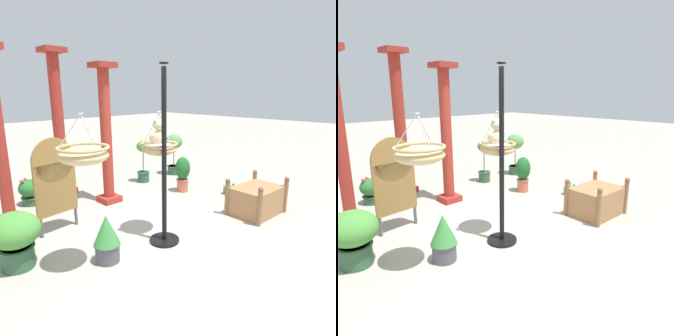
{
  "view_description": "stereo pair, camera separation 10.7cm",
  "coord_description": "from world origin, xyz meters",
  "views": [
    {
      "loc": [
        -3.07,
        -2.91,
        2.16
      ],
      "look_at": [
        -0.04,
        0.08,
        1.07
      ],
      "focal_mm": 31.73,
      "sensor_mm": 36.0,
      "label": 1
    },
    {
      "loc": [
        -2.99,
        -2.99,
        2.16
      ],
      "look_at": [
        -0.04,
        0.08,
        1.07
      ],
      "focal_mm": 31.73,
      "sensor_mm": 36.0,
      "label": 2
    }
  ],
  "objects": [
    {
      "name": "display_pole_central",
      "position": [
        -0.25,
        -0.05,
        0.8
      ],
      "size": [
        0.44,
        0.44,
        2.53
      ],
      "color": "black",
      "rests_on": "ground"
    },
    {
      "name": "ground_plane",
      "position": [
        0.0,
        0.0,
        0.0
      ],
      "size": [
        40.0,
        40.0,
        0.0
      ],
      "primitive_type": "plane",
      "color": "#A8A093"
    },
    {
      "name": "teddy_bear",
      "position": [
        -0.1,
        0.22,
        1.55
      ],
      "size": [
        0.3,
        0.27,
        0.43
      ],
      "color": "beige"
    },
    {
      "name": "potted_plant_small_succulent",
      "position": [
        2.57,
        2.44,
        0.68
      ],
      "size": [
        0.46,
        0.46,
        1.08
      ],
      "color": "#2D5638",
      "rests_on": "ground"
    },
    {
      "name": "potted_plant_conical_shrub",
      "position": [
        -2.02,
        0.79,
        0.43
      ],
      "size": [
        0.62,
        0.62,
        0.73
      ],
      "color": "#2D5638",
      "rests_on": "ground"
    },
    {
      "name": "greenhouse_pillar_far_back",
      "position": [
        -0.24,
        3.11,
        1.46
      ],
      "size": [
        0.45,
        0.45,
        3.02
      ],
      "color": "#9E2D23",
      "rests_on": "ground"
    },
    {
      "name": "potted_plant_bushy_green",
      "position": [
        1.65,
        1.3,
        0.43
      ],
      "size": [
        0.33,
        0.33,
        0.78
      ],
      "color": "#BC6042",
      "rests_on": "ground"
    },
    {
      "name": "potted_plant_flowering_red",
      "position": [
        1.52,
        2.47,
        0.53
      ],
      "size": [
        0.31,
        0.31,
        1.02
      ],
      "color": "#2D5638",
      "rests_on": "ground"
    },
    {
      "name": "display_sign_board",
      "position": [
        -1.18,
        1.39,
        0.89
      ],
      "size": [
        0.69,
        0.1,
        1.51
      ],
      "color": "olive",
      "rests_on": "ground"
    },
    {
      "name": "greenhouse_pillar_right",
      "position": [
        0.14,
        1.92,
        1.29
      ],
      "size": [
        0.4,
        0.4,
        2.69
      ],
      "color": "#9E2D23",
      "rests_on": "ground"
    },
    {
      "name": "potted_plant_fern_front",
      "position": [
        -1.03,
        2.9,
        0.27
      ],
      "size": [
        0.44,
        0.44,
        0.54
      ],
      "color": "#2D5638",
      "rests_on": "ground"
    },
    {
      "name": "potted_plant_tall_leafy",
      "position": [
        -1.14,
        0.11,
        0.33
      ],
      "size": [
        0.35,
        0.35,
        0.64
      ],
      "color": "#4C4C51",
      "rests_on": "ground"
    },
    {
      "name": "hanging_basket_left_high",
      "position": [
        -1.4,
        0.07,
        1.48
      ],
      "size": [
        0.59,
        0.59,
        0.58
      ],
      "color": "tan"
    },
    {
      "name": "wooden_planter_box",
      "position": [
        1.67,
        -0.49,
        0.27
      ],
      "size": [
        1.0,
        0.79,
        0.68
      ],
      "color": "#9E7047",
      "rests_on": "ground"
    },
    {
      "name": "hanging_basket_with_teddy",
      "position": [
        -0.1,
        0.2,
        1.36
      ],
      "size": [
        0.55,
        0.55,
        0.64
      ],
      "color": "tan"
    },
    {
      "name": "watering_can",
      "position": [
        2.22,
        0.47,
        0.1
      ],
      "size": [
        0.35,
        0.2,
        0.3
      ],
      "color": "#338C3F",
      "rests_on": "ground"
    },
    {
      "name": "greenhouse_pillar_left",
      "position": [
        -1.64,
        2.28,
        1.39
      ],
      "size": [
        0.39,
        0.39,
        2.87
      ],
      "color": "#9E2D23",
      "rests_on": "ground"
    }
  ]
}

